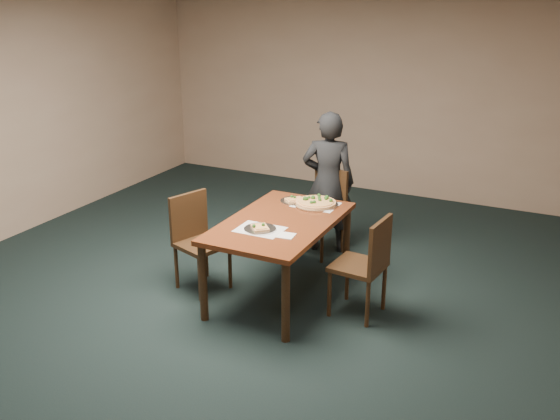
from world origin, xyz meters
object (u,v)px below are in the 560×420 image
at_px(dining_table, 280,230).
at_px(slice_plate_near, 260,228).
at_px(diner, 328,183).
at_px(chair_far, 324,206).
at_px(chair_left, 197,236).
at_px(pizza_pan, 316,202).
at_px(slice_plate_far, 295,200).
at_px(chair_right, 367,261).

relative_size(dining_table, slice_plate_near, 5.36).
bearing_deg(dining_table, diner, 91.10).
height_order(chair_far, diner, diner).
distance_m(chair_far, chair_left, 1.51).
relative_size(diner, slice_plate_near, 5.45).
relative_size(chair_far, pizza_pan, 2.13).
distance_m(slice_plate_near, slice_plate_far, 0.81).
bearing_deg(pizza_pan, slice_plate_far, -179.41).
relative_size(pizza_pan, slice_plate_near, 1.53).
bearing_deg(diner, slice_plate_far, 67.80).
relative_size(slice_plate_near, slice_plate_far, 1.00).
bearing_deg(diner, slice_plate_near, 73.12).
height_order(diner, pizza_pan, diner).
bearing_deg(slice_plate_near, chair_far, 89.21).
relative_size(chair_right, slice_plate_far, 3.25).
xyz_separation_m(chair_far, chair_left, (-0.76, -1.31, 0.00)).
xyz_separation_m(chair_far, chair_right, (0.87, -1.15, 0.00)).
xyz_separation_m(chair_far, slice_plate_far, (-0.06, -0.62, 0.25)).
bearing_deg(chair_right, chair_far, -137.94).
relative_size(chair_left, chair_right, 1.00).
bearing_deg(diner, dining_table, 75.59).
bearing_deg(pizza_pan, chair_right, -36.99).
xyz_separation_m(chair_far, slice_plate_near, (-0.02, -1.42, 0.25)).
distance_m(chair_far, chair_right, 1.44).
relative_size(chair_far, slice_plate_far, 3.25).
bearing_deg(slice_plate_near, chair_left, 171.01).
bearing_deg(chair_far, diner, 89.51).
xyz_separation_m(chair_right, slice_plate_near, (-0.88, -0.28, 0.25)).
height_order(chair_right, slice_plate_near, chair_right).
relative_size(chair_left, slice_plate_near, 3.25).
relative_size(chair_left, pizza_pan, 2.13).
bearing_deg(chair_left, chair_far, -11.17).
xyz_separation_m(dining_table, diner, (-0.02, 1.20, 0.11)).
bearing_deg(chair_far, chair_right, -37.48).
distance_m(chair_right, slice_plate_far, 1.10).
relative_size(dining_table, chair_right, 1.65).
height_order(chair_far, slice_plate_far, chair_far).
relative_size(diner, slice_plate_far, 5.45).
bearing_deg(chair_left, diner, -10.66).
bearing_deg(diner, pizza_pan, 86.69).
bearing_deg(chair_left, slice_plate_far, -26.34).
relative_size(dining_table, diner, 0.98).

